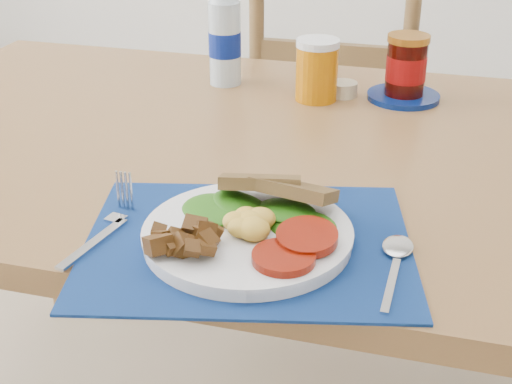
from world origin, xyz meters
The scene contains 10 objects.
table centered at (0.00, 0.20, 0.67)m, with size 1.40×0.90×0.75m.
chair_far centered at (0.05, 0.92, 0.58)m, with size 0.44×0.42×1.15m.
placemat centered at (0.11, -0.13, 0.75)m, with size 0.41×0.32×0.00m, color #040E31.
breakfast_plate centered at (0.11, -0.13, 0.77)m, with size 0.26×0.26×0.06m.
fork centered at (-0.07, -0.15, 0.76)m, with size 0.04×0.19×0.00m.
spoon centered at (0.29, -0.13, 0.76)m, with size 0.04×0.17×0.00m.
water_bottle centered at (-0.11, 0.47, 0.85)m, with size 0.06×0.06×0.22m.
juice_glass centered at (0.09, 0.42, 0.81)m, with size 0.08×0.08×0.11m, color #B26104.
ramekin centered at (0.14, 0.45, 0.76)m, with size 0.06×0.06×0.03m, color tan.
jam_on_saucer centered at (0.25, 0.47, 0.81)m, with size 0.14×0.14×0.12m.
Camera 1 is at (0.32, -0.87, 1.22)m, focal length 50.00 mm.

